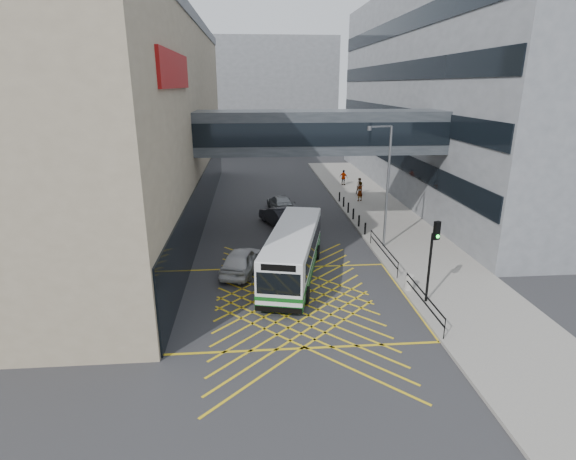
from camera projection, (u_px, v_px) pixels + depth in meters
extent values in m
plane|color=#333335|center=(294.00, 301.00, 23.52)|extent=(120.00, 120.00, 0.00)
cube|color=gray|center=(45.00, 122.00, 34.82)|extent=(24.00, 42.00, 16.00)
cube|color=black|center=(206.00, 195.00, 37.61)|extent=(0.10, 41.50, 4.00)
cube|color=maroon|center=(175.00, 70.00, 23.31)|extent=(0.18, 9.00, 1.80)
cube|color=slate|center=(195.00, 17.00, 33.41)|extent=(0.12, 41.50, 0.80)
cube|color=slate|center=(510.00, 93.00, 45.06)|extent=(24.00, 44.00, 20.00)
cube|color=black|center=(388.00, 154.00, 45.97)|extent=(0.10, 43.50, 1.60)
cube|color=black|center=(391.00, 114.00, 44.74)|extent=(0.10, 43.50, 1.60)
cube|color=black|center=(394.00, 72.00, 43.51)|extent=(0.10, 43.50, 1.60)
cube|color=black|center=(397.00, 27.00, 42.27)|extent=(0.10, 43.50, 1.60)
cube|color=slate|center=(250.00, 96.00, 77.47)|extent=(28.00, 16.00, 18.00)
cube|color=#353A3F|center=(320.00, 132.00, 32.82)|extent=(20.00, 4.00, 3.00)
cube|color=black|center=(324.00, 135.00, 30.90)|extent=(19.50, 0.06, 1.60)
cube|color=black|center=(316.00, 129.00, 34.73)|extent=(19.50, 0.06, 1.60)
cube|color=gray|center=(382.00, 216.00, 38.42)|extent=(6.00, 54.00, 0.16)
cube|color=gold|center=(294.00, 300.00, 23.52)|extent=(12.00, 9.00, 0.01)
cube|color=silver|center=(293.00, 251.00, 26.05)|extent=(4.58, 10.43, 2.50)
cube|color=#105118|center=(293.00, 268.00, 26.39)|extent=(4.63, 10.47, 0.31)
cube|color=#105118|center=(293.00, 261.00, 26.24)|extent=(4.65, 10.48, 0.20)
cube|color=black|center=(295.00, 243.00, 26.48)|extent=(4.34, 9.18, 0.97)
cube|color=black|center=(278.00, 284.00, 21.22)|extent=(2.09, 0.56, 1.11)
cube|color=black|center=(278.00, 268.00, 20.94)|extent=(1.63, 0.44, 0.32)
cube|color=silver|center=(293.00, 231.00, 25.67)|extent=(4.55, 10.33, 0.09)
cube|color=black|center=(279.00, 310.00, 21.61)|extent=(2.27, 0.62, 0.28)
cube|color=black|center=(303.00, 241.00, 31.18)|extent=(2.27, 0.62, 0.28)
cylinder|color=black|center=(262.00, 292.00, 23.43)|extent=(0.46, 0.96, 0.92)
cylinder|color=black|center=(307.00, 295.00, 23.10)|extent=(0.46, 0.96, 0.92)
cylinder|color=black|center=(282.00, 250.00, 29.34)|extent=(0.46, 0.96, 0.92)
cylinder|color=black|center=(317.00, 252.00, 29.01)|extent=(0.46, 0.96, 0.92)
imported|color=silver|center=(241.00, 260.00, 26.88)|extent=(3.08, 5.19, 1.54)
imported|color=black|center=(279.00, 216.00, 35.97)|extent=(3.53, 5.17, 1.51)
imported|color=gray|center=(281.00, 203.00, 40.24)|extent=(2.56, 4.81, 1.43)
cylinder|color=black|center=(429.00, 268.00, 22.56)|extent=(0.17, 0.17, 3.68)
cube|color=black|center=(437.00, 230.00, 21.72)|extent=(0.35, 0.29, 0.92)
sphere|color=#19E533|center=(438.00, 236.00, 21.71)|extent=(0.22, 0.22, 0.17)
cylinder|color=slate|center=(387.00, 189.00, 29.76)|extent=(0.20, 0.20, 8.11)
cube|color=slate|center=(381.00, 126.00, 28.23)|extent=(1.58, 0.56, 0.10)
cylinder|color=slate|center=(370.00, 128.00, 27.97)|extent=(0.35, 0.35, 0.25)
cylinder|color=#ADA89E|center=(409.00, 282.00, 24.35)|extent=(0.47, 0.47, 0.81)
cube|color=black|center=(424.00, 294.00, 21.76)|extent=(0.05, 5.00, 0.05)
cube|color=black|center=(424.00, 301.00, 21.89)|extent=(0.05, 5.00, 0.05)
cube|color=black|center=(383.00, 245.00, 28.40)|extent=(0.05, 6.00, 0.05)
cube|color=black|center=(383.00, 251.00, 28.52)|extent=(0.05, 6.00, 0.05)
cylinder|color=black|center=(445.00, 329.00, 19.53)|extent=(0.04, 0.04, 1.00)
cylinder|color=black|center=(406.00, 281.00, 24.27)|extent=(0.04, 0.04, 1.00)
cylinder|color=black|center=(398.00, 270.00, 25.69)|extent=(0.04, 0.04, 1.00)
cylinder|color=black|center=(371.00, 237.00, 31.38)|extent=(0.04, 0.04, 1.00)
cylinder|color=black|center=(365.00, 229.00, 33.30)|extent=(0.14, 0.14, 0.90)
cylinder|color=black|center=(359.00, 221.00, 35.20)|extent=(0.14, 0.14, 0.90)
cylinder|color=black|center=(353.00, 214.00, 37.09)|extent=(0.14, 0.14, 0.90)
cylinder|color=black|center=(348.00, 208.00, 38.99)|extent=(0.14, 0.14, 0.90)
cylinder|color=black|center=(344.00, 202.00, 40.89)|extent=(0.14, 0.14, 0.90)
cylinder|color=black|center=(339.00, 197.00, 42.78)|extent=(0.14, 0.14, 0.90)
imported|color=gray|center=(360.00, 192.00, 42.75)|extent=(0.90, 0.83, 1.85)
imported|color=gray|center=(360.00, 186.00, 45.43)|extent=(0.87, 0.58, 1.66)
imported|color=gray|center=(344.00, 178.00, 49.60)|extent=(1.08, 0.97, 1.68)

